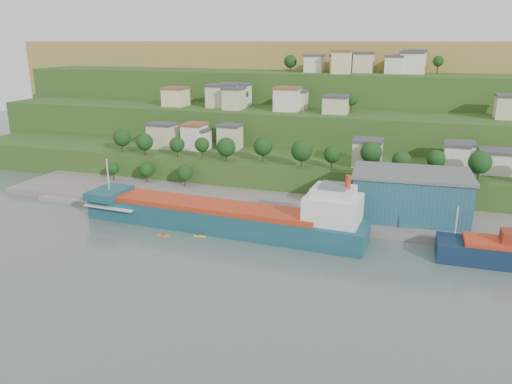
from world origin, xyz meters
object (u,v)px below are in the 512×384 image
at_px(caravan, 115,193).
at_px(kayak_orange, 164,235).
at_px(cargo_ship_near, 230,218).
at_px(warehouse, 410,194).

height_order(caravan, kayak_orange, caravan).
xyz_separation_m(cargo_ship_near, kayak_orange, (-14.73, -9.51, -2.94)).
bearing_deg(warehouse, kayak_orange, -157.25).
relative_size(cargo_ship_near, caravan, 11.68).
relative_size(warehouse, kayak_orange, 9.25).
bearing_deg(warehouse, caravan, -177.70).
bearing_deg(warehouse, cargo_ship_near, -159.53).
bearing_deg(kayak_orange, warehouse, 27.05).
xyz_separation_m(warehouse, kayak_orange, (-59.74, -29.68, -8.18)).
xyz_separation_m(caravan, kayak_orange, (28.18, -20.48, -2.51)).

